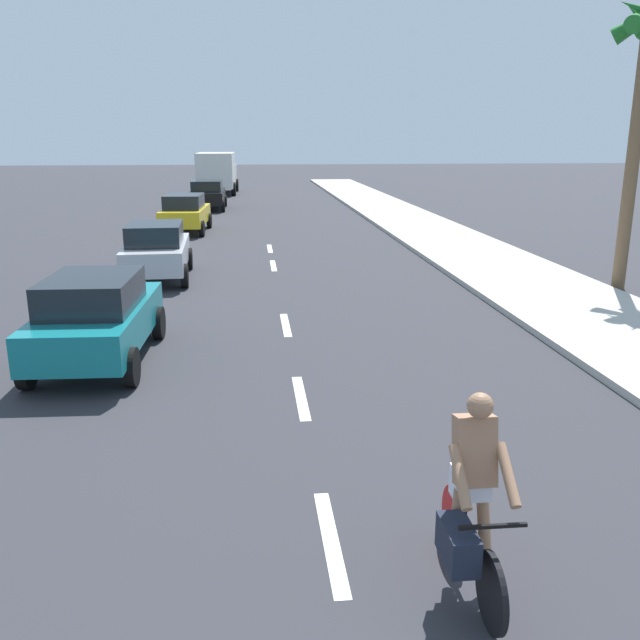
{
  "coord_description": "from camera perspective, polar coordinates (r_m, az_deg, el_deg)",
  "views": [
    {
      "loc": [
        -0.72,
        0.68,
        3.84
      ],
      "look_at": [
        0.34,
        10.66,
        1.1
      ],
      "focal_mm": 37.7,
      "sensor_mm": 36.0,
      "label": 1
    }
  ],
  "objects": [
    {
      "name": "ground_plane",
      "position": [
        19.72,
        -3.85,
        4.01
      ],
      "size": [
        160.0,
        160.0,
        0.0
      ],
      "primitive_type": "plane",
      "color": "#2D2D33"
    },
    {
      "name": "sidewalk_strip",
      "position": [
        22.89,
        13.03,
        5.41
      ],
      "size": [
        3.6,
        80.0,
        0.14
      ],
      "primitive_type": "cube",
      "color": "#B2ADA3",
      "rests_on": "ground"
    },
    {
      "name": "lane_stripe_2",
      "position": [
        6.97,
        0.92,
        -18.17
      ],
      "size": [
        0.16,
        1.8,
        0.01
      ],
      "primitive_type": "cube",
      "color": "white",
      "rests_on": "ground"
    },
    {
      "name": "lane_stripe_3",
      "position": [
        10.32,
        -1.64,
        -6.57
      ],
      "size": [
        0.16,
        1.8,
        0.01
      ],
      "primitive_type": "cube",
      "color": "white",
      "rests_on": "ground"
    },
    {
      "name": "lane_stripe_4",
      "position": [
        14.22,
        -2.93,
        -0.4
      ],
      "size": [
        0.16,
        1.8,
        0.01
      ],
      "primitive_type": "cube",
      "color": "white",
      "rests_on": "ground"
    },
    {
      "name": "lane_stripe_5",
      "position": [
        20.84,
        -3.98,
        4.63
      ],
      "size": [
        0.16,
        1.8,
        0.01
      ],
      "primitive_type": "cube",
      "color": "white",
      "rests_on": "ground"
    },
    {
      "name": "lane_stripe_6",
      "position": [
        24.08,
        -4.29,
        6.07
      ],
      "size": [
        0.16,
        1.8,
        0.01
      ],
      "primitive_type": "cube",
      "color": "white",
      "rests_on": "ground"
    },
    {
      "name": "cyclist",
      "position": [
        6.04,
        12.62,
        -15.05
      ],
      "size": [
        0.62,
        1.71,
        1.82
      ],
      "rotation": [
        0.0,
        0.0,
        3.13
      ],
      "color": "black",
      "rests_on": "ground"
    },
    {
      "name": "parked_car_teal",
      "position": [
        12.3,
        -18.45,
        0.31
      ],
      "size": [
        1.93,
        3.93,
        1.57
      ],
      "rotation": [
        0.0,
        0.0,
        -0.04
      ],
      "color": "#14727A",
      "rests_on": "ground"
    },
    {
      "name": "parked_car_silver",
      "position": [
        19.22,
        -13.71,
        5.84
      ],
      "size": [
        1.91,
        3.89,
        1.57
      ],
      "rotation": [
        0.0,
        0.0,
        0.04
      ],
      "color": "#B7BABF",
      "rests_on": "ground"
    },
    {
      "name": "parked_car_yellow",
      "position": [
        28.64,
        -11.39,
        8.96
      ],
      "size": [
        2.01,
        4.02,
        1.57
      ],
      "rotation": [
        0.0,
        0.0,
        -0.06
      ],
      "color": "gold",
      "rests_on": "ground"
    },
    {
      "name": "parked_car_black",
      "position": [
        37.73,
        -9.54,
        10.51
      ],
      "size": [
        1.99,
        4.26,
        1.57
      ],
      "rotation": [
        0.0,
        0.0,
        -0.01
      ],
      "color": "black",
      "rests_on": "ground"
    },
    {
      "name": "delivery_truck",
      "position": [
        48.16,
        -8.73,
        12.33
      ],
      "size": [
        2.84,
        6.32,
        2.8
      ],
      "rotation": [
        0.0,
        0.0,
        -0.03
      ],
      "color": "beige",
      "rests_on": "ground"
    }
  ]
}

